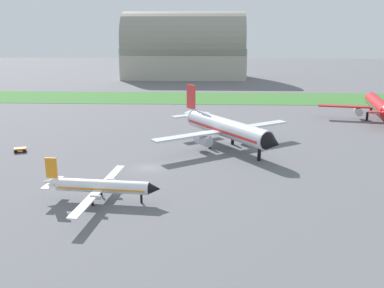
{
  "coord_description": "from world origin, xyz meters",
  "views": [
    {
      "loc": [
        11.31,
        -74.64,
        24.86
      ],
      "look_at": [
        7.77,
        6.1,
        3.0
      ],
      "focal_mm": 40.07,
      "sensor_mm": 36.0,
      "label": 1
    }
  ],
  "objects": [
    {
      "name": "grass_taxiway_strip",
      "position": [
        0.0,
        82.16,
        0.04
      ],
      "size": [
        360.0,
        28.0,
        0.08
      ],
      "primitive_type": "cube",
      "color": "#3D7533",
      "rests_on": "ground_plane"
    },
    {
      "name": "airplane_parked_jet_far",
      "position": [
        58.07,
        45.06,
        4.13
      ],
      "size": [
        32.31,
        31.85,
        11.48
      ],
      "rotation": [
        0.0,
        0.0,
        1.39
      ],
      "color": "red",
      "rests_on": "ground_plane"
    },
    {
      "name": "airplane_midfield_jet",
      "position": [
        14.39,
        14.66,
        4.35
      ],
      "size": [
        29.45,
        29.62,
        12.08
      ],
      "rotation": [
        0.0,
        0.0,
        5.32
      ],
      "color": "silver",
      "rests_on": "ground_plane"
    },
    {
      "name": "hangar_distant",
      "position": [
        -2.41,
        148.2,
        14.75
      ],
      "size": [
        61.92,
        29.77,
        33.02
      ],
      "color": "#B2AD9E",
      "rests_on": "ground_plane"
    },
    {
      "name": "airplane_foreground_turboprop",
      "position": [
        -4.87,
        -15.85,
        2.34
      ],
      "size": [
        18.33,
        21.38,
        6.4
      ],
      "rotation": [
        0.0,
        0.0,
        6.2
      ],
      "color": "white",
      "rests_on": "ground_plane"
    },
    {
      "name": "baggage_cart_near_gate",
      "position": [
        -28.09,
        9.16,
        0.57
      ],
      "size": [
        2.84,
        2.47,
        0.9
      ],
      "rotation": [
        0.0,
        0.0,
        3.5
      ],
      "color": "orange",
      "rests_on": "ground_plane"
    },
    {
      "name": "ground_plane",
      "position": [
        0.0,
        0.0,
        0.0
      ],
      "size": [
        600.0,
        600.0,
        0.0
      ],
      "primitive_type": "plane",
      "color": "slate"
    }
  ]
}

